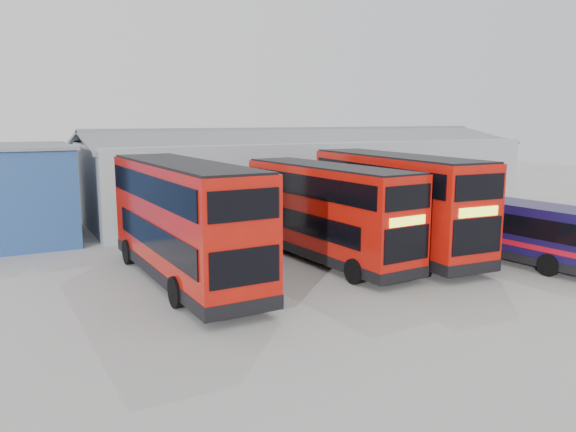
{
  "coord_description": "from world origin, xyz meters",
  "views": [
    {
      "loc": [
        -11.59,
        -15.3,
        6.51
      ],
      "look_at": [
        0.11,
        7.13,
        2.1
      ],
      "focal_mm": 35.0,
      "sensor_mm": 36.0,
      "label": 1
    }
  ],
  "objects_px": {
    "double_decker_left": "(184,223)",
    "double_decker_right": "(394,205)",
    "maintenance_shed": "(303,173)",
    "single_decker_blue": "(507,230)",
    "double_decker_centre": "(327,214)"
  },
  "relations": [
    {
      "from": "maintenance_shed",
      "to": "double_decker_left",
      "type": "bearing_deg",
      "value": -133.21
    },
    {
      "from": "double_decker_centre",
      "to": "maintenance_shed",
      "type": "bearing_deg",
      "value": 61.15
    },
    {
      "from": "maintenance_shed",
      "to": "double_decker_centre",
      "type": "distance_m",
      "value": 15.1
    },
    {
      "from": "double_decker_right",
      "to": "single_decker_blue",
      "type": "relative_size",
      "value": 1.12
    },
    {
      "from": "double_decker_left",
      "to": "double_decker_centre",
      "type": "relative_size",
      "value": 1.08
    },
    {
      "from": "maintenance_shed",
      "to": "double_decker_right",
      "type": "xyz_separation_m",
      "value": [
        -2.64,
        -13.91,
        -0.21
      ]
    },
    {
      "from": "double_decker_right",
      "to": "single_decker_blue",
      "type": "height_order",
      "value": "double_decker_right"
    },
    {
      "from": "maintenance_shed",
      "to": "single_decker_blue",
      "type": "relative_size",
      "value": 2.96
    },
    {
      "from": "maintenance_shed",
      "to": "single_decker_blue",
      "type": "distance_m",
      "value": 17.37
    },
    {
      "from": "double_decker_centre",
      "to": "single_decker_blue",
      "type": "bearing_deg",
      "value": -28.92
    },
    {
      "from": "double_decker_left",
      "to": "double_decker_right",
      "type": "relative_size",
      "value": 1.0
    },
    {
      "from": "double_decker_centre",
      "to": "double_decker_right",
      "type": "relative_size",
      "value": 0.93
    },
    {
      "from": "double_decker_right",
      "to": "maintenance_shed",
      "type": "bearing_deg",
      "value": 82.55
    },
    {
      "from": "double_decker_left",
      "to": "double_decker_right",
      "type": "height_order",
      "value": "double_decker_left"
    },
    {
      "from": "double_decker_left",
      "to": "double_decker_right",
      "type": "distance_m",
      "value": 10.51
    }
  ]
}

